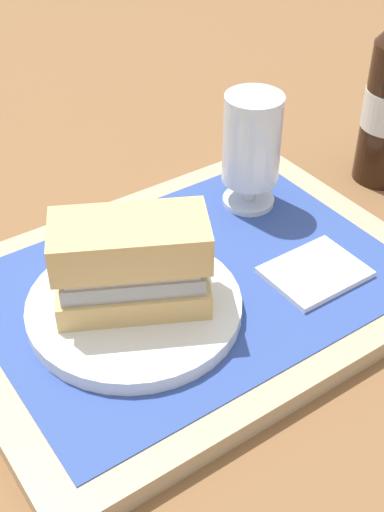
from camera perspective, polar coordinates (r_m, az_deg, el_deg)
The scene contains 7 objects.
ground_plane at distance 0.65m, azimuth 0.00°, elevation -3.42°, with size 3.00×3.00×0.00m, color brown.
tray at distance 0.65m, azimuth 0.00°, elevation -2.77°, with size 0.44×0.32×0.02m, color tan.
placemat at distance 0.64m, azimuth 0.00°, elevation -2.06°, with size 0.38×0.27×0.00m, color #2D4793.
plate at distance 0.60m, azimuth -4.85°, elevation -4.25°, with size 0.19×0.19×0.01m, color white.
sandwich at distance 0.57m, azimuth -4.78°, elevation -0.54°, with size 0.14×0.12×0.08m.
beer_glass at distance 0.71m, azimuth 5.01°, elevation 9.09°, with size 0.06×0.06×0.12m.
napkin_folded at distance 0.65m, azimuth 10.26°, elevation -1.34°, with size 0.09×0.07×0.01m, color white.
Camera 1 is at (-0.28, -0.40, 0.44)m, focal length 47.78 mm.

